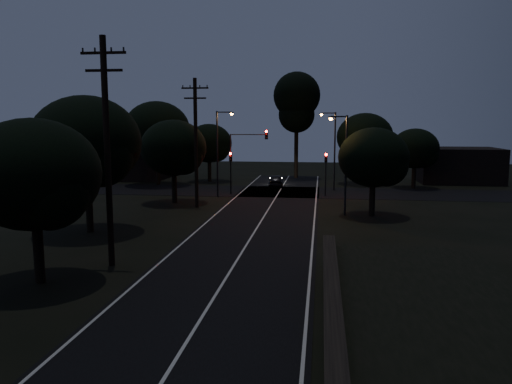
# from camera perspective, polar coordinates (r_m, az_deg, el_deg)

# --- Properties ---
(road_surface) EXTENTS (60.00, 70.00, 0.03)m
(road_surface) POSITION_cam_1_polar(r_m,az_deg,el_deg) (39.71, 1.34, -2.14)
(road_surface) COLOR black
(road_surface) RESTS_ON ground
(utility_pole_mid) EXTENTS (2.20, 0.30, 11.00)m
(utility_pole_mid) POSITION_cam_1_polar(r_m,az_deg,el_deg) (24.95, -16.65, 4.76)
(utility_pole_mid) COLOR black
(utility_pole_mid) RESTS_ON ground
(utility_pole_far) EXTENTS (2.20, 0.30, 10.50)m
(utility_pole_far) POSITION_cam_1_polar(r_m,az_deg,el_deg) (41.06, -6.89, 5.83)
(utility_pole_far) COLOR black
(utility_pole_far) RESTS_ON ground
(tree_left_b) EXTENTS (5.66, 5.66, 7.20)m
(tree_left_b) POSITION_cam_1_polar(r_m,az_deg,el_deg) (23.12, -23.77, 1.51)
(tree_left_b) COLOR black
(tree_left_b) RESTS_ON ground
(tree_left_c) EXTENTS (6.86, 6.86, 8.67)m
(tree_left_c) POSITION_cam_1_polar(r_m,az_deg,el_deg) (32.97, -18.55, 5.16)
(tree_left_c) COLOR black
(tree_left_c) RESTS_ON ground
(tree_left_d) EXTENTS (5.68, 5.68, 7.21)m
(tree_left_d) POSITION_cam_1_polar(r_m,az_deg,el_deg) (43.52, -9.20, 4.84)
(tree_left_d) COLOR black
(tree_left_d) RESTS_ON ground
(tree_far_nw) EXTENTS (5.36, 5.36, 6.79)m
(tree_far_nw) POSITION_cam_1_polar(r_m,az_deg,el_deg) (59.14, -5.22, 5.45)
(tree_far_nw) COLOR black
(tree_far_nw) RESTS_ON ground
(tree_far_w) EXTENTS (7.29, 7.29, 9.29)m
(tree_far_w) POSITION_cam_1_polar(r_m,az_deg,el_deg) (56.52, -11.06, 6.89)
(tree_far_w) COLOR black
(tree_far_w) RESTS_ON ground
(tree_far_ne) EXTENTS (6.34, 6.34, 8.02)m
(tree_far_ne) POSITION_cam_1_polar(r_m,az_deg,el_deg) (57.87, 12.57, 6.02)
(tree_far_ne) COLOR black
(tree_far_ne) RESTS_ON ground
(tree_far_e) EXTENTS (4.99, 4.99, 6.33)m
(tree_far_e) POSITION_cam_1_polar(r_m,az_deg,el_deg) (55.63, 17.91, 4.63)
(tree_far_e) COLOR black
(tree_far_e) RESTS_ON ground
(tree_right_a) EXTENTS (5.21, 5.21, 6.62)m
(tree_right_a) POSITION_cam_1_polar(r_m,az_deg,el_deg) (37.95, 13.57, 3.68)
(tree_right_a) COLOR black
(tree_right_a) RESTS_ON ground
(tall_pine) EXTENTS (5.79, 5.79, 13.15)m
(tall_pine) POSITION_cam_1_polar(r_m,az_deg,el_deg) (62.87, 4.67, 10.24)
(tall_pine) COLOR black
(tall_pine) RESTS_ON ground
(building_left) EXTENTS (10.00, 8.00, 4.40)m
(building_left) POSITION_cam_1_polar(r_m,az_deg,el_deg) (64.63, -14.52, 3.50)
(building_left) COLOR black
(building_left) RESTS_ON ground
(building_right) EXTENTS (9.00, 7.00, 4.00)m
(building_right) POSITION_cam_1_polar(r_m,az_deg,el_deg) (62.97, 22.06, 2.87)
(building_right) COLOR black
(building_right) RESTS_ON ground
(signal_left) EXTENTS (0.28, 0.35, 4.10)m
(signal_left) POSITION_cam_1_polar(r_m,az_deg,el_deg) (48.71, -2.91, 3.09)
(signal_left) COLOR black
(signal_left) RESTS_ON ground
(signal_right) EXTENTS (0.28, 0.35, 4.10)m
(signal_right) POSITION_cam_1_polar(r_m,az_deg,el_deg) (47.92, 7.99, 2.94)
(signal_right) COLOR black
(signal_right) RESTS_ON ground
(signal_mast) EXTENTS (3.70, 0.35, 6.25)m
(signal_mast) POSITION_cam_1_polar(r_m,az_deg,el_deg) (48.33, -0.95, 4.85)
(signal_mast) COLOR black
(signal_mast) RESTS_ON ground
(streetlight_a) EXTENTS (1.66, 0.26, 8.00)m
(streetlight_a) POSITION_cam_1_polar(r_m,az_deg,el_deg) (46.78, -4.22, 5.09)
(streetlight_a) COLOR black
(streetlight_a) RESTS_ON ground
(streetlight_b) EXTENTS (1.66, 0.26, 8.00)m
(streetlight_b) POSITION_cam_1_polar(r_m,az_deg,el_deg) (51.81, 8.78, 5.30)
(streetlight_b) COLOR black
(streetlight_b) RESTS_ON ground
(streetlight_c) EXTENTS (1.46, 0.26, 7.50)m
(streetlight_c) POSITION_cam_1_polar(r_m,az_deg,el_deg) (37.87, 10.00, 3.87)
(streetlight_c) COLOR black
(streetlight_c) RESTS_ON ground
(car) EXTENTS (1.83, 3.97, 1.32)m
(car) POSITION_cam_1_polar(r_m,az_deg,el_deg) (54.34, 2.30, 1.30)
(car) COLOR black
(car) RESTS_ON ground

